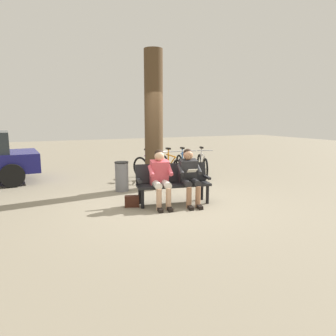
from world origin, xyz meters
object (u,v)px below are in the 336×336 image
at_px(bench, 173,180).
at_px(person_reading, 189,174).
at_px(person_companion, 160,175).
at_px(tree_trunk, 154,121).
at_px(litter_bin, 122,176).
at_px(bicycle_blue, 202,165).
at_px(bicycle_orange, 184,166).
at_px(bicycle_green, 152,168).
at_px(bicycle_black, 171,167).
at_px(handbag, 132,201).

height_order(bench, person_reading, person_reading).
height_order(person_companion, tree_trunk, tree_trunk).
distance_m(person_reading, litter_bin, 2.04).
xyz_separation_m(litter_bin, bicycle_blue, (-2.87, -0.82, -0.02)).
height_order(litter_bin, bicycle_orange, bicycle_orange).
distance_m(person_reading, person_companion, 0.64).
distance_m(tree_trunk, litter_bin, 1.65).
relative_size(litter_bin, bicycle_orange, 0.46).
relative_size(person_reading, bicycle_blue, 0.75).
xyz_separation_m(tree_trunk, bicycle_green, (-0.34, -1.01, -1.42)).
bearing_deg(bicycle_blue, bicycle_black, -78.39).
bearing_deg(bicycle_orange, person_companion, -26.85).
xyz_separation_m(handbag, bicycle_orange, (-2.49, -2.41, 0.24)).
relative_size(person_reading, bicycle_green, 0.77).
height_order(litter_bin, bicycle_black, bicycle_black).
xyz_separation_m(bicycle_orange, bicycle_green, (1.07, -0.02, 0.00)).
bearing_deg(handbag, bicycle_black, -129.81).
distance_m(handbag, bicycle_orange, 3.47).
bearing_deg(bicycle_blue, person_companion, -25.21).
bearing_deg(bicycle_black, tree_trunk, -41.66).
height_order(bicycle_orange, bicycle_black, same).
height_order(bicycle_blue, bicycle_green, same).
relative_size(litter_bin, bicycle_blue, 0.48).
height_order(person_reading, handbag, person_reading).
bearing_deg(tree_trunk, person_reading, 94.38).
distance_m(bench, bicycle_orange, 2.95).
bearing_deg(bicycle_blue, handbag, -33.26).
xyz_separation_m(person_reading, tree_trunk, (0.13, -1.71, 1.12)).
distance_m(litter_bin, bicycle_green, 1.55).
distance_m(handbag, bicycle_black, 3.19).
xyz_separation_m(bench, tree_trunk, (-0.16, -1.49, 1.27)).
relative_size(person_companion, bicycle_orange, 0.72).
distance_m(handbag, litter_bin, 1.50).
height_order(handbag, tree_trunk, tree_trunk).
relative_size(person_reading, litter_bin, 1.58).
distance_m(person_companion, tree_trunk, 2.02).
xyz_separation_m(person_reading, litter_bin, (1.00, -1.76, -0.28)).
bearing_deg(bicycle_orange, bicycle_black, -84.06).
xyz_separation_m(bench, bicycle_green, (-0.50, -2.51, -0.15)).
bearing_deg(bench, bicycle_green, -91.45).
bearing_deg(person_companion, bench, -152.66).
height_order(handbag, bicycle_orange, bicycle_orange).
bearing_deg(person_companion, person_reading, 179.95).
height_order(person_companion, litter_bin, person_companion).
bearing_deg(bicycle_orange, tree_trunk, -45.29).
distance_m(handbag, bicycle_blue, 3.84).
bearing_deg(litter_bin, bicycle_orange, -157.42).
height_order(bench, bicycle_orange, bicycle_orange).
xyz_separation_m(person_reading, handbag, (1.21, -0.29, -0.54)).
relative_size(bicycle_black, bicycle_green, 1.07).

